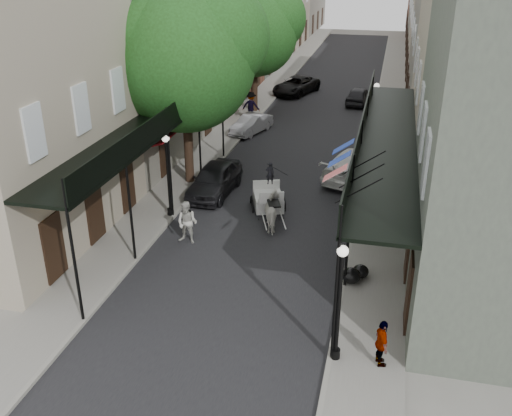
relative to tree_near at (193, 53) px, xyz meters
The scene contains 24 objects.
ground 12.78m from the tree_near, 67.59° to the right, with size 140.00×140.00×0.00m, color gray.
road 12.50m from the tree_near, 66.86° to the left, with size 8.00×90.00×0.01m, color black.
sidewalk_left 11.77m from the tree_near, 94.67° to the left, with size 2.20×90.00×0.12m, color gray.
sidewalk_right 14.91m from the tree_near, 46.88° to the left, with size 2.20×90.00×0.12m, color gray.
building_row_left 20.34m from the tree_near, 102.52° to the left, with size 5.00×80.00×10.50m, color gray.
building_row_right 23.63m from the tree_near, 57.15° to the left, with size 5.00×80.00×10.50m, color gray.
gallery_left 4.06m from the tree_near, 100.49° to the right, with size 2.20×18.05×4.88m.
gallery_right 9.84m from the tree_near, 19.59° to the right, with size 2.20×18.05×4.88m.
tree_near is the anchor object (origin of this frame).
tree_far 14.02m from the tree_near, 90.19° to the left, with size 6.45×6.00×8.61m.
lamppost_right_near 15.39m from the tree_near, 55.73° to the right, with size 0.32×0.32×3.71m.
lamppost_left 6.10m from the tree_near, 88.66° to the right, with size 0.32×0.32×3.71m.
lamppost_right_far 12.24m from the tree_near, 43.31° to the left, with size 0.32×0.32×3.71m.
horse 8.57m from the tree_near, 41.04° to the right, with size 0.80×1.75×1.48m, color silver.
carriage 7.13m from the tree_near, 26.39° to the right, with size 2.00×2.47×2.48m.
pedestrian_walking 8.55m from the tree_near, 75.17° to the right, with size 0.88×0.68×1.80m, color beige.
pedestrian_sidewalk_left 12.61m from the tree_near, 90.32° to the left, with size 1.24×0.71×1.92m, color gray.
pedestrian_sidewalk_right 16.48m from the tree_near, 51.84° to the right, with size 0.87×0.36×1.48m, color gray.
car_left_near 5.98m from the tree_near, 43.84° to the right, with size 1.77×4.41×1.50m, color black.
car_left_mid 10.58m from the tree_near, 86.10° to the left, with size 1.26×3.60×1.19m, color #9E9EA3.
car_left_far 20.84m from the tree_near, 85.42° to the left, with size 2.28×4.93×1.37m, color black.
car_right_near 9.98m from the tree_near, 17.58° to the left, with size 2.17×5.34×1.55m, color silver.
car_right_far 19.89m from the tree_near, 69.06° to the left, with size 1.54×3.82×1.30m, color black.
trash_bags 13.06m from the tree_near, 42.50° to the right, with size 0.93×1.08×0.57m.
Camera 1 is at (4.94, -15.43, 11.08)m, focal length 40.00 mm.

